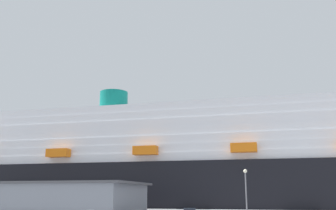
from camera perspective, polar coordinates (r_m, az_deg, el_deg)
cruise_ship at (r=139.14m, az=5.48°, el=-8.67°), size 267.56×39.02×52.62m
terminal_building at (r=117.25m, az=-21.31°, el=-12.43°), size 70.42×28.98×7.53m
street_lamp at (r=60.29m, az=11.38°, el=-11.92°), size 0.56×0.56×8.10m
parked_car_blue_suv at (r=99.24m, az=-17.05°, el=-14.50°), size 4.63×2.21×1.58m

